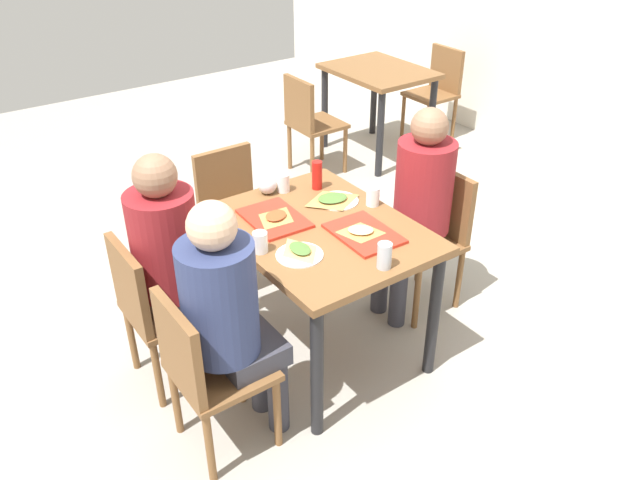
{
  "coord_description": "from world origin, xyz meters",
  "views": [
    {
      "loc": [
        2.23,
        -1.59,
        2.36
      ],
      "look_at": [
        0.0,
        0.0,
        0.7
      ],
      "focal_mm": 35.95,
      "sensor_mm": 36.0,
      "label": 1
    }
  ],
  "objects_px": {
    "condiment_bottle": "(317,175)",
    "background_table": "(378,84)",
    "person_in_red": "(173,253)",
    "chair_near_left": "(153,304)",
    "plastic_cup_a": "(373,196)",
    "chair_far_side": "(433,230)",
    "pizza_slice_c": "(332,199)",
    "pizza_slice_b": "(361,231)",
    "soda_can": "(384,256)",
    "background_chair_far": "(438,86)",
    "paper_plate_center": "(338,201)",
    "tray_red_far": "(364,234)",
    "chair_left_end": "(233,207)",
    "pizza_slice_a": "(276,217)",
    "plastic_cup_b": "(260,242)",
    "background_chair_near": "(309,119)",
    "main_table": "(320,245)",
    "person_in_brown_jacket": "(228,309)",
    "person_far_side": "(418,199)",
    "plastic_cup_c": "(283,183)",
    "pizza_slice_d": "(300,250)",
    "chair_near_right": "(203,367)",
    "paper_plate_near_edge": "(300,255)",
    "tray_red_near": "(274,218)"
  },
  "relations": [
    {
      "from": "tray_red_far",
      "to": "background_chair_far",
      "type": "bearing_deg",
      "value": 128.99
    },
    {
      "from": "main_table",
      "to": "plastic_cup_b",
      "type": "distance_m",
      "value": 0.39
    },
    {
      "from": "person_in_red",
      "to": "background_chair_far",
      "type": "height_order",
      "value": "person_in_red"
    },
    {
      "from": "condiment_bottle",
      "to": "background_table",
      "type": "relative_size",
      "value": 0.18
    },
    {
      "from": "chair_far_side",
      "to": "pizza_slice_c",
      "type": "distance_m",
      "value": 0.7
    },
    {
      "from": "pizza_slice_a",
      "to": "plastic_cup_c",
      "type": "height_order",
      "value": "plastic_cup_c"
    },
    {
      "from": "person_far_side",
      "to": "pizza_slice_a",
      "type": "distance_m",
      "value": 0.83
    },
    {
      "from": "person_far_side",
      "to": "background_chair_near",
      "type": "xyz_separation_m",
      "value": [
        -1.91,
        0.58,
        -0.25
      ]
    },
    {
      "from": "plastic_cup_b",
      "to": "background_chair_near",
      "type": "bearing_deg",
      "value": 140.3
    },
    {
      "from": "soda_can",
      "to": "background_table",
      "type": "distance_m",
      "value": 3.08
    },
    {
      "from": "plastic_cup_b",
      "to": "plastic_cup_a",
      "type": "bearing_deg",
      "value": 94.33
    },
    {
      "from": "condiment_bottle",
      "to": "chair_near_left",
      "type": "bearing_deg",
      "value": -85.52
    },
    {
      "from": "chair_left_end",
      "to": "paper_plate_center",
      "type": "xyz_separation_m",
      "value": [
        0.76,
        0.23,
        0.3
      ]
    },
    {
      "from": "pizza_slice_a",
      "to": "plastic_cup_b",
      "type": "relative_size",
      "value": 2.25
    },
    {
      "from": "chair_far_side",
      "to": "paper_plate_center",
      "type": "bearing_deg",
      "value": -105.81
    },
    {
      "from": "chair_near_right",
      "to": "person_far_side",
      "type": "bearing_deg",
      "value": 100.43
    },
    {
      "from": "pizza_slice_c",
      "to": "plastic_cup_a",
      "type": "distance_m",
      "value": 0.21
    },
    {
      "from": "chair_near_right",
      "to": "soda_can",
      "type": "xyz_separation_m",
      "value": [
        0.19,
        0.83,
        0.35
      ]
    },
    {
      "from": "person_far_side",
      "to": "pizza_slice_d",
      "type": "bearing_deg",
      "value": -80.8
    },
    {
      "from": "pizza_slice_c",
      "to": "soda_can",
      "type": "relative_size",
      "value": 2.12
    },
    {
      "from": "chair_left_end",
      "to": "condiment_bottle",
      "type": "bearing_deg",
      "value": 21.97
    },
    {
      "from": "chair_near_left",
      "to": "person_far_side",
      "type": "xyz_separation_m",
      "value": [
        0.27,
        1.47,
        0.25
      ]
    },
    {
      "from": "person_in_red",
      "to": "person_in_brown_jacket",
      "type": "bearing_deg",
      "value": 0.0
    },
    {
      "from": "chair_near_left",
      "to": "plastic_cup_a",
      "type": "relative_size",
      "value": 8.34
    },
    {
      "from": "pizza_slice_d",
      "to": "paper_plate_near_edge",
      "type": "bearing_deg",
      "value": -39.08
    },
    {
      "from": "paper_plate_near_edge",
      "to": "plastic_cup_b",
      "type": "bearing_deg",
      "value": -137.0
    },
    {
      "from": "person_in_red",
      "to": "plastic_cup_b",
      "type": "distance_m",
      "value": 0.44
    },
    {
      "from": "plastic_cup_a",
      "to": "plastic_cup_c",
      "type": "xyz_separation_m",
      "value": [
        -0.41,
        -0.29,
        0.0
      ]
    },
    {
      "from": "chair_far_side",
      "to": "background_chair_far",
      "type": "xyz_separation_m",
      "value": [
        -1.91,
        1.91,
        0.0
      ]
    },
    {
      "from": "chair_near_left",
      "to": "soda_can",
      "type": "distance_m",
      "value": 1.16
    },
    {
      "from": "chair_near_left",
      "to": "plastic_cup_a",
      "type": "bearing_deg",
      "value": 78.17
    },
    {
      "from": "soda_can",
      "to": "background_chair_far",
      "type": "bearing_deg",
      "value": 131.29
    },
    {
      "from": "tray_red_near",
      "to": "person_in_brown_jacket",
      "type": "bearing_deg",
      "value": -48.37
    },
    {
      "from": "chair_near_right",
      "to": "person_in_brown_jacket",
      "type": "relative_size",
      "value": 0.67
    },
    {
      "from": "plastic_cup_c",
      "to": "background_chair_near",
      "type": "height_order",
      "value": "plastic_cup_c"
    },
    {
      "from": "chair_far_side",
      "to": "plastic_cup_b",
      "type": "bearing_deg",
      "value": -88.67
    },
    {
      "from": "main_table",
      "to": "person_in_brown_jacket",
      "type": "height_order",
      "value": "person_in_brown_jacket"
    },
    {
      "from": "condiment_bottle",
      "to": "person_in_red",
      "type": "bearing_deg",
      "value": -84.82
    },
    {
      "from": "pizza_slice_b",
      "to": "condiment_bottle",
      "type": "bearing_deg",
      "value": 167.21
    },
    {
      "from": "chair_near_left",
      "to": "person_in_brown_jacket",
      "type": "height_order",
      "value": "person_in_brown_jacket"
    },
    {
      "from": "tray_red_far",
      "to": "plastic_cup_b",
      "type": "height_order",
      "value": "plastic_cup_b"
    },
    {
      "from": "pizza_slice_c",
      "to": "pizza_slice_d",
      "type": "relative_size",
      "value": 1.3
    },
    {
      "from": "person_in_red",
      "to": "pizza_slice_b",
      "type": "xyz_separation_m",
      "value": [
        0.45,
        0.78,
        0.07
      ]
    },
    {
      "from": "main_table",
      "to": "background_chair_near",
      "type": "distance_m",
      "value": 2.29
    },
    {
      "from": "person_in_brown_jacket",
      "to": "person_far_side",
      "type": "xyz_separation_m",
      "value": [
        -0.27,
        1.33,
        0.0
      ]
    },
    {
      "from": "chair_near_left",
      "to": "chair_near_right",
      "type": "height_order",
      "value": "same"
    },
    {
      "from": "background_table",
      "to": "main_table",
      "type": "bearing_deg",
      "value": -46.11
    },
    {
      "from": "chair_far_side",
      "to": "pizza_slice_c",
      "type": "bearing_deg",
      "value": -106.32
    },
    {
      "from": "main_table",
      "to": "chair_near_right",
      "type": "relative_size",
      "value": 1.3
    },
    {
      "from": "plastic_cup_c",
      "to": "background_chair_near",
      "type": "xyz_separation_m",
      "value": [
        -1.48,
        1.19,
        -0.34
      ]
    }
  ]
}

